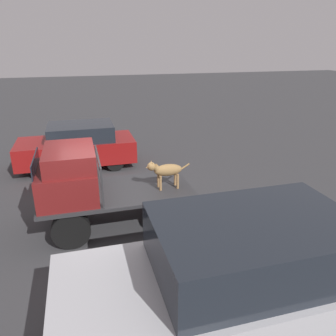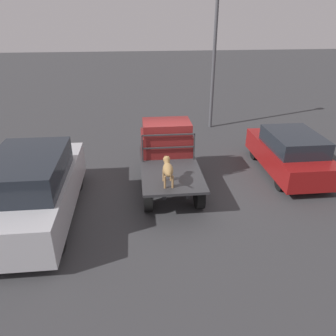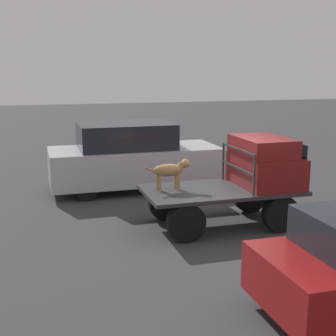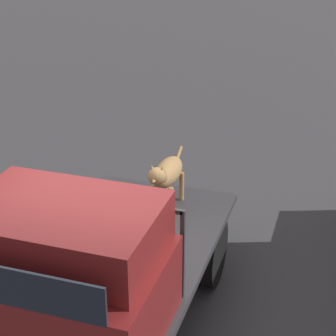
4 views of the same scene
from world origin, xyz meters
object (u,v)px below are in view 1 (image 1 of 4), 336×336
Objects in this scene: dog at (165,170)px; parked_pickup_far at (238,284)px; parked_sedan at (78,146)px; flatbed_truck at (118,200)px.

parked_pickup_far reaches higher than dog.
dog is at bearing -87.52° from parked_pickup_far.
parked_sedan is 0.81× the size of parked_pickup_far.
flatbed_truck is 0.72× the size of parked_pickup_far.
parked_pickup_far is (-2.10, 8.27, 0.20)m from parked_sedan.
parked_pickup_far is (-0.09, 3.70, -0.37)m from dog.
parked_sedan is (0.85, -4.39, 0.17)m from flatbed_truck.
dog reaches higher than flatbed_truck.
parked_pickup_far reaches higher than flatbed_truck.
parked_sedan is (2.01, -4.58, -0.57)m from dog.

